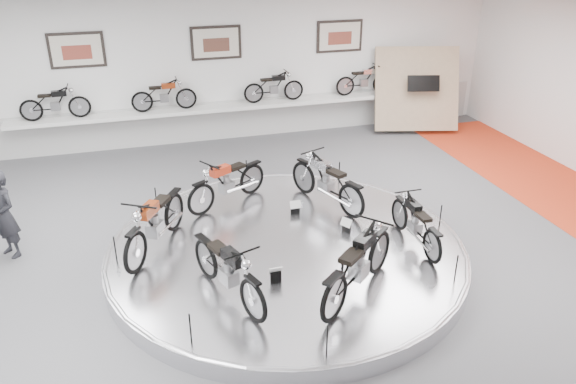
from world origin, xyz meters
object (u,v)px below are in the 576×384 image
object	(u,v)px
bike_a	(327,181)
bike_b	(227,181)
display_platform	(286,252)
bike_c	(155,222)
bike_d	(228,269)
bike_f	(416,222)
bike_e	(359,263)
visitor	(4,215)
shelf	(221,108)

from	to	relation	value
bike_a	bike_b	world-z (taller)	bike_a
display_platform	bike_c	distance (m)	2.39
bike_d	bike_f	size ratio (longest dim) A/B	1.13
bike_b	bike_e	xyz separation A→B (m)	(1.33, -3.68, 0.05)
visitor	bike_e	bearing A→B (deg)	17.91
bike_c	bike_e	distance (m)	3.64
display_platform	bike_d	xyz separation A→B (m)	(-1.29, -1.26, 0.66)
bike_a	bike_c	distance (m)	3.56
bike_b	bike_f	xyz separation A→B (m)	(2.90, -2.56, -0.05)
bike_a	bike_b	xyz separation A→B (m)	(-1.93, 0.60, -0.03)
display_platform	bike_f	world-z (taller)	bike_f
bike_a	bike_d	distance (m)	3.62
shelf	bike_d	bearing A→B (deg)	-99.55
display_platform	bike_a	distance (m)	1.94
bike_a	bike_b	size ratio (longest dim) A/B	1.06
bike_b	bike_c	xyz separation A→B (m)	(-1.54, -1.42, 0.04)
bike_c	visitor	size ratio (longest dim) A/B	1.14
bike_d	bike_e	distance (m)	1.98
bike_e	visitor	xyz separation A→B (m)	(-5.44, 3.32, -0.04)
display_platform	bike_f	xyz separation A→B (m)	(2.21, -0.63, 0.60)
bike_a	bike_b	distance (m)	2.02
bike_a	bike_f	size ratio (longest dim) A/B	1.18
visitor	bike_b	bearing A→B (deg)	54.23
shelf	bike_b	world-z (taller)	bike_b
display_platform	bike_d	distance (m)	1.92
display_platform	bike_b	distance (m)	2.16
shelf	bike_a	xyz separation A→B (m)	(1.24, -5.07, -0.17)
bike_b	display_platform	bearing A→B (deg)	79.42
shelf	bike_d	distance (m)	7.77
shelf	bike_f	xyz separation A→B (m)	(2.21, -7.03, -0.25)
bike_b	bike_d	size ratio (longest dim) A/B	0.99
bike_d	bike_c	bearing A→B (deg)	-171.93
bike_b	bike_d	xyz separation A→B (m)	(-0.60, -3.20, 0.01)
bike_d	visitor	size ratio (longest dim) A/B	1.06
bike_a	bike_e	distance (m)	3.13
display_platform	bike_a	size ratio (longest dim) A/B	3.52
bike_e	bike_b	bearing A→B (deg)	69.44
bike_d	visitor	world-z (taller)	visitor
bike_a	bike_c	xyz separation A→B (m)	(-3.47, -0.82, 0.02)
shelf	bike_d	size ratio (longest dim) A/B	6.31
bike_f	visitor	size ratio (longest dim) A/B	0.93
display_platform	bike_d	world-z (taller)	bike_d
bike_a	bike_d	bearing A→B (deg)	113.37
bike_c	bike_e	size ratio (longest dim) A/B	0.99
bike_a	bike_f	bearing A→B (deg)	-175.96
shelf	bike_a	world-z (taller)	bike_a
bike_a	visitor	bearing A→B (deg)	65.23
display_platform	bike_c	bearing A→B (deg)	167.16
bike_e	bike_a	bearing A→B (deg)	38.48
bike_f	bike_e	bearing A→B (deg)	125.51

